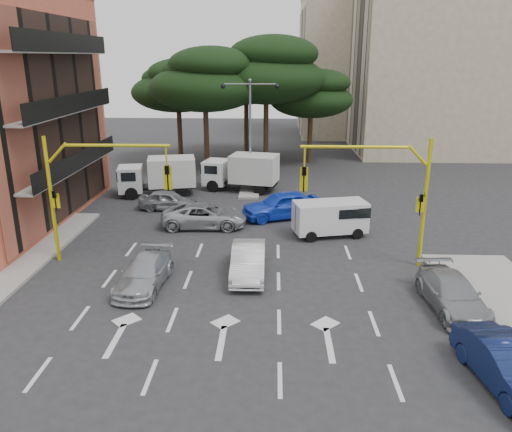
{
  "coord_description": "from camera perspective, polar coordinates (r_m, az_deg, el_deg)",
  "views": [
    {
      "loc": [
        1.75,
        -19.96,
        9.4
      ],
      "look_at": [
        0.85,
        4.33,
        1.6
      ],
      "focal_mm": 35.0,
      "sensor_mm": 36.0,
      "label": 1
    }
  ],
  "objects": [
    {
      "name": "ground",
      "position": [
        22.13,
        -2.64,
        -7.37
      ],
      "size": [
        120.0,
        120.0,
        0.0
      ],
      "primitive_type": "plane",
      "color": "#28282B",
      "rests_on": "ground"
    },
    {
      "name": "median_strip",
      "position": [
        37.19,
        -0.65,
        3.27
      ],
      "size": [
        1.4,
        6.0,
        0.15
      ],
      "primitive_type": "cube",
      "color": "gray",
      "rests_on": "ground"
    },
    {
      "name": "apartment_beige_near",
      "position": [
        55.05,
        22.39,
        16.48
      ],
      "size": [
        20.2,
        12.15,
        18.7
      ],
      "color": "tan",
      "rests_on": "ground"
    },
    {
      "name": "apartment_beige_far",
      "position": [
        64.94,
        12.57,
        16.47
      ],
      "size": [
        16.2,
        12.15,
        16.7
      ],
      "color": "tan",
      "rests_on": "ground"
    },
    {
      "name": "pine_left_near",
      "position": [
        42.33,
        -5.82,
        15.28
      ],
      "size": [
        9.15,
        9.15,
        10.23
      ],
      "color": "#382616",
      "rests_on": "ground"
    },
    {
      "name": "pine_center",
      "position": [
        43.93,
        1.26,
        16.35
      ],
      "size": [
        9.98,
        9.98,
        11.16
      ],
      "color": "#382616",
      "rests_on": "ground"
    },
    {
      "name": "pine_left_far",
      "position": [
        46.79,
        -8.88,
        14.54
      ],
      "size": [
        8.32,
        8.32,
        9.3
      ],
      "color": "#382616",
      "rests_on": "ground"
    },
    {
      "name": "pine_right",
      "position": [
        46.14,
        6.41,
        13.74
      ],
      "size": [
        7.49,
        7.49,
        8.37
      ],
      "color": "#382616",
      "rests_on": "ground"
    },
    {
      "name": "pine_back",
      "position": [
        49.02,
        -1.07,
        15.69
      ],
      "size": [
        9.15,
        9.15,
        10.23
      ],
      "color": "#382616",
      "rests_on": "ground"
    },
    {
      "name": "signal_mast_right",
      "position": [
        23.19,
        14.67,
        3.44
      ],
      "size": [
        5.79,
        0.37,
        6.0
      ],
      "color": "yellow",
      "rests_on": "ground"
    },
    {
      "name": "signal_mast_left",
      "position": [
        24.19,
        -18.69,
        3.66
      ],
      "size": [
        5.79,
        0.37,
        6.0
      ],
      "color": "yellow",
      "rests_on": "ground"
    },
    {
      "name": "street_lamp_center",
      "position": [
        36.22,
        -0.68,
        11.5
      ],
      "size": [
        4.16,
        0.36,
        7.77
      ],
      "color": "slate",
      "rests_on": "median_strip"
    },
    {
      "name": "car_white_hatch",
      "position": [
        22.35,
        -0.89,
        -5.14
      ],
      "size": [
        1.52,
        4.23,
        1.39
      ],
      "primitive_type": "imported",
      "rotation": [
        0.0,
        0.0,
        0.01
      ],
      "color": "silver",
      "rests_on": "ground"
    },
    {
      "name": "car_blue_compact",
      "position": [
        30.21,
        2.97,
        1.27
      ],
      "size": [
        5.18,
        3.47,
        1.64
      ],
      "primitive_type": "imported",
      "rotation": [
        0.0,
        0.0,
        -1.22
      ],
      "color": "blue",
      "rests_on": "ground"
    },
    {
      "name": "car_silver_wagon",
      "position": [
        21.83,
        -12.65,
        -6.39
      ],
      "size": [
        2.03,
        4.38,
        1.24
      ],
      "primitive_type": "imported",
      "rotation": [
        0.0,
        0.0,
        -0.07
      ],
      "color": "#A8ABB0",
      "rests_on": "ground"
    },
    {
      "name": "car_silver_cross_a",
      "position": [
        28.76,
        -5.9,
        0.03
      ],
      "size": [
        4.9,
        2.37,
        1.34
      ],
      "primitive_type": "imported",
      "rotation": [
        0.0,
        0.0,
        1.6
      ],
      "color": "#ACB1B5",
      "rests_on": "ground"
    },
    {
      "name": "car_silver_cross_b",
      "position": [
        32.35,
        -10.01,
        1.79
      ],
      "size": [
        3.78,
        1.68,
        1.26
      ],
      "primitive_type": "imported",
      "rotation": [
        0.0,
        0.0,
        1.52
      ],
      "color": "gray",
      "rests_on": "ground"
    },
    {
      "name": "car_navy_parked",
      "position": [
        17.07,
        26.77,
        -15.02
      ],
      "size": [
        2.08,
        4.38,
        1.39
      ],
      "primitive_type": "imported",
      "rotation": [
        0.0,
        0.0,
        0.15
      ],
      "color": "#0D1841",
      "rests_on": "ground"
    },
    {
      "name": "car_silver_parked",
      "position": [
        20.95,
        21.51,
        -8.26
      ],
      "size": [
        2.07,
        4.54,
        1.29
      ],
      "primitive_type": "imported",
      "rotation": [
        0.0,
        0.0,
        0.06
      ],
      "color": "gray",
      "rests_on": "ground"
    },
    {
      "name": "van_white",
      "position": [
        27.46,
        8.45,
        -0.28
      ],
      "size": [
        4.19,
        2.59,
        1.95
      ],
      "primitive_type": null,
      "rotation": [
        0.0,
        0.0,
        -1.35
      ],
      "color": "silver",
      "rests_on": "ground"
    },
    {
      "name": "box_truck_a",
      "position": [
        35.84,
        -11.13,
        4.44
      ],
      "size": [
        5.73,
        3.29,
        2.65
      ],
      "primitive_type": null,
      "rotation": [
        0.0,
        0.0,
        1.77
      ],
      "color": "silver",
      "rests_on": "ground"
    },
    {
      "name": "box_truck_b",
      "position": [
        36.44,
        -1.72,
        5.01
      ],
      "size": [
        5.82,
        3.44,
        2.68
      ],
      "primitive_type": null,
      "rotation": [
        0.0,
        0.0,
        1.35
      ],
      "color": "white",
      "rests_on": "ground"
    }
  ]
}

